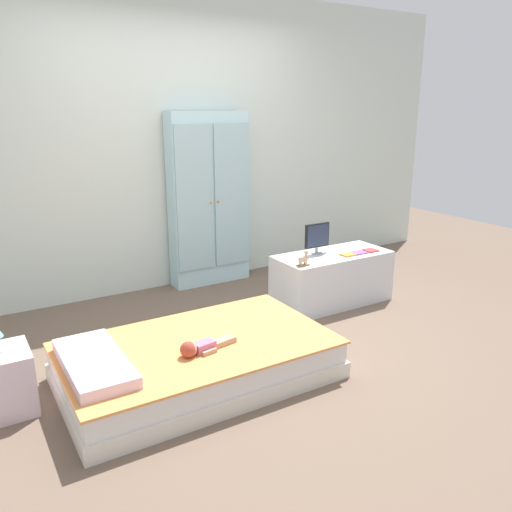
{
  "coord_description": "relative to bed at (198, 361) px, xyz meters",
  "views": [
    {
      "loc": [
        -1.86,
        -2.96,
        1.69
      ],
      "look_at": [
        0.16,
        0.34,
        0.55
      ],
      "focal_mm": 36.1,
      "sensor_mm": 36.0,
      "label": 1
    }
  ],
  "objects": [
    {
      "name": "book_orange",
      "position": [
        1.66,
        0.49,
        0.33
      ],
      "size": [
        0.11,
        0.1,
        0.01
      ],
      "primitive_type": "cube",
      "color": "orange",
      "rests_on": "tv_stand"
    },
    {
      "name": "ground_plane",
      "position": [
        0.63,
        0.24,
        -0.14
      ],
      "size": [
        10.0,
        10.0,
        0.02
      ],
      "primitive_type": "cube",
      "color": "brown"
    },
    {
      "name": "book_red",
      "position": [
        1.92,
        0.49,
        0.33
      ],
      "size": [
        0.11,
        0.1,
        0.01
      ],
      "primitive_type": "cube",
      "color": "#CC3838",
      "rests_on": "tv_stand"
    },
    {
      "name": "doll",
      "position": [
        -0.06,
        -0.14,
        0.17
      ],
      "size": [
        0.39,
        0.15,
        0.1
      ],
      "color": "#D6668E",
      "rests_on": "bed"
    },
    {
      "name": "nightstand",
      "position": [
        -1.11,
        0.24,
        0.06
      ],
      "size": [
        0.34,
        0.34,
        0.37
      ],
      "primitive_type": "cube",
      "color": "silver",
      "rests_on": "ground_plane"
    },
    {
      "name": "bed",
      "position": [
        0.0,
        0.0,
        0.0
      ],
      "size": [
        1.68,
        1.0,
        0.25
      ],
      "color": "silver",
      "rests_on": "ground_plane"
    },
    {
      "name": "tv_stand",
      "position": [
        1.58,
        0.6,
        0.1
      ],
      "size": [
        1.03,
        0.46,
        0.45
      ],
      "primitive_type": "cube",
      "color": "silver",
      "rests_on": "ground_plane"
    },
    {
      "name": "tv_monitor",
      "position": [
        1.47,
        0.68,
        0.48
      ],
      "size": [
        0.24,
        0.1,
        0.27
      ],
      "color": "#99999E",
      "rests_on": "tv_stand"
    },
    {
      "name": "back_wall",
      "position": [
        0.63,
        1.82,
        1.22
      ],
      "size": [
        6.4,
        0.05,
        2.7
      ],
      "primitive_type": "cube",
      "color": "silver",
      "rests_on": "ground_plane"
    },
    {
      "name": "pillow",
      "position": [
        -0.64,
        -0.0,
        0.16
      ],
      "size": [
        0.32,
        0.72,
        0.07
      ],
      "primitive_type": "cube",
      "color": "silver",
      "rests_on": "bed"
    },
    {
      "name": "rocking_horse_toy",
      "position": [
        1.16,
        0.45,
        0.39
      ],
      "size": [
        0.11,
        0.04,
        0.13
      ],
      "color": "#8E6642",
      "rests_on": "tv_stand"
    },
    {
      "name": "book_purple",
      "position": [
        1.79,
        0.49,
        0.33
      ],
      "size": [
        0.12,
        0.1,
        0.01
      ],
      "primitive_type": "cube",
      "color": "#8E51B2",
      "rests_on": "tv_stand"
    },
    {
      "name": "wardrobe",
      "position": [
        0.92,
        1.66,
        0.7
      ],
      "size": [
        0.78,
        0.24,
        1.64
      ],
      "color": "silver",
      "rests_on": "ground_plane"
    }
  ]
}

